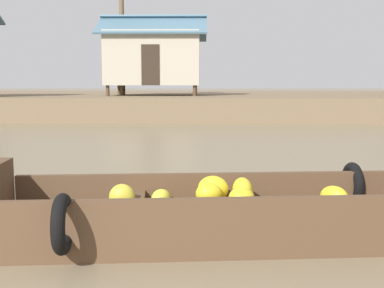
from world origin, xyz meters
The scene contains 4 objects.
ground_plane centered at (0.00, 10.00, 0.00)m, with size 300.00×300.00×0.00m, color #7A6B51.
riverbank_strip centered at (0.00, 28.09, 0.50)m, with size 160.00×20.00×0.99m, color #756047.
banana_boat centered at (1.37, 4.23, 0.33)m, with size 5.82×2.21×0.97m.
stilt_house_mid_left centered at (-1.17, 23.19, 2.78)m, with size 5.04×3.99×3.79m.
Camera 1 is at (1.08, -0.59, 1.55)m, focal length 45.95 mm.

